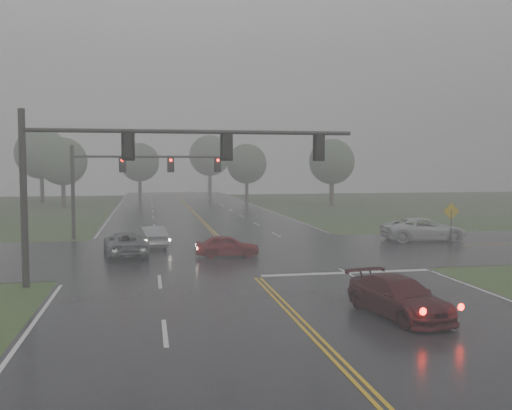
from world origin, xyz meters
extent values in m
plane|color=#314C20|center=(0.00, 0.00, 0.00)|extent=(180.00, 180.00, 0.00)
cube|color=black|center=(0.00, 20.00, 0.00)|extent=(18.00, 160.00, 0.02)
cube|color=black|center=(0.00, 22.00, 0.00)|extent=(120.00, 14.00, 0.02)
cube|color=silver|center=(4.50, 14.40, 0.00)|extent=(8.50, 0.50, 0.01)
imported|color=#3D0B0F|center=(3.55, 6.49, 0.00)|extent=(2.77, 4.94, 1.35)
imported|color=maroon|center=(-0.54, 20.44, 0.00)|extent=(3.74, 1.64, 1.25)
imported|color=#95989C|center=(-4.80, 25.18, 0.00)|extent=(2.17, 4.29, 1.35)
imported|color=#585C60|center=(-6.31, 21.95, 0.00)|extent=(2.87, 5.23, 1.39)
imported|color=silver|center=(13.79, 24.68, 0.00)|extent=(5.91, 2.97, 1.60)
cylinder|color=black|center=(-10.20, 14.04, 3.83)|extent=(0.30, 0.30, 7.66)
cylinder|color=black|center=(-10.20, 14.04, 6.81)|extent=(0.19, 0.19, 0.85)
cylinder|color=black|center=(-2.88, 14.04, 6.75)|extent=(14.64, 0.19, 0.19)
cube|color=black|center=(-5.81, 14.04, 6.12)|extent=(0.36, 0.30, 1.12)
cube|color=black|center=(-5.81, 14.21, 6.12)|extent=(0.59, 0.03, 1.33)
cube|color=black|center=(-1.42, 14.04, 6.12)|extent=(0.36, 0.30, 1.12)
cube|color=black|center=(-1.42, 14.21, 6.12)|extent=(0.59, 0.03, 1.33)
cube|color=black|center=(2.98, 14.04, 6.12)|extent=(0.36, 0.30, 1.12)
cube|color=black|center=(2.98, 14.21, 6.12)|extent=(0.59, 0.03, 1.33)
cylinder|color=black|center=(-10.20, 30.25, 3.33)|extent=(0.26, 0.26, 6.66)
cylinder|color=black|center=(-10.20, 30.25, 5.92)|extent=(0.17, 0.17, 0.74)
cylinder|color=black|center=(-4.47, 30.25, 5.87)|extent=(11.47, 0.17, 0.17)
cube|color=black|center=(-6.76, 30.25, 5.32)|extent=(0.31, 0.26, 0.97)
cube|color=black|center=(-6.76, 30.40, 5.32)|extent=(0.51, 0.03, 1.16)
cylinder|color=#FF0C05|center=(-6.76, 30.11, 5.62)|extent=(0.20, 0.06, 0.20)
cube|color=black|center=(-3.32, 30.25, 5.32)|extent=(0.31, 0.26, 0.97)
cube|color=black|center=(-3.32, 30.40, 5.32)|extent=(0.51, 0.03, 1.16)
cylinder|color=#FF0C05|center=(-3.32, 30.11, 5.62)|extent=(0.20, 0.06, 0.20)
cube|color=black|center=(0.12, 30.25, 5.32)|extent=(0.31, 0.26, 0.97)
cube|color=black|center=(0.12, 30.40, 5.32)|extent=(0.51, 0.03, 1.16)
cylinder|color=#FF0C05|center=(0.12, 30.11, 5.62)|extent=(0.20, 0.06, 0.20)
cylinder|color=black|center=(15.01, 23.22, 1.09)|extent=(0.07, 0.07, 2.18)
cube|color=gold|center=(15.01, 23.25, 2.18)|extent=(1.15, 0.09, 1.15)
cylinder|color=#362D23|center=(-15.26, 61.71, 1.66)|extent=(0.52, 0.52, 3.33)
sphere|color=#405438|center=(-15.26, 61.71, 5.73)|extent=(5.92, 5.92, 5.92)
cylinder|color=#362D23|center=(8.79, 67.89, 1.59)|extent=(0.50, 0.50, 3.18)
sphere|color=#405438|center=(8.79, 67.89, 5.47)|extent=(5.65, 5.65, 5.65)
cylinder|color=#362D23|center=(-6.20, 76.62, 1.66)|extent=(0.52, 0.52, 3.32)
sphere|color=#405438|center=(-6.20, 76.62, 5.72)|extent=(5.90, 5.90, 5.90)
cylinder|color=#362D23|center=(18.52, 59.24, 1.66)|extent=(0.59, 0.59, 3.32)
sphere|color=#405438|center=(18.52, 59.24, 5.72)|extent=(5.91, 5.91, 5.91)
cylinder|color=#362D23|center=(-19.53, 71.91, 2.01)|extent=(0.55, 0.55, 4.01)
sphere|color=#405438|center=(-19.53, 71.91, 6.91)|extent=(7.14, 7.14, 7.14)
cylinder|color=#362D23|center=(5.74, 88.35, 2.02)|extent=(0.62, 0.62, 4.04)
sphere|color=#405438|center=(5.74, 88.35, 6.95)|extent=(7.18, 7.18, 7.18)
camera|label=1|loc=(-4.95, -11.72, 5.26)|focal=40.00mm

